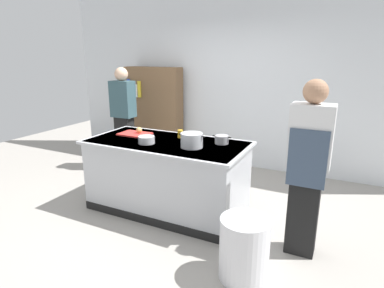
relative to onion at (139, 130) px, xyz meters
The scene contains 13 objects.
ground_plane 1.09m from the onion, 16.52° to the right, with size 10.00×10.00×0.00m, color #9E9991.
back_wall 2.09m from the onion, 75.47° to the left, with size 6.40×0.12×3.00m, color silver.
counter_island 0.72m from the onion, 16.58° to the right, with size 1.98×0.98×0.90m.
cutting_board 0.08m from the onion, 135.18° to the right, with size 0.40×0.28×0.02m, color red.
onion is the anchor object (origin of this frame).
stock_pot 0.92m from the onion, 14.48° to the right, with size 0.32×0.25×0.17m.
sauce_pan 1.14m from the onion, ahead, with size 0.23×0.16×0.10m.
mixing_bowl 0.46m from the onion, 43.81° to the right, with size 0.19×0.19×0.09m, color #B7BABF.
juice_cup 0.58m from the onion, ahead, with size 0.07×0.07×0.10m, color yellow.
trash_bin 2.13m from the onion, 28.84° to the right, with size 0.44×0.44×0.57m, color silver.
person_chef 2.20m from the onion, ahead, with size 0.38×0.25×1.72m.
person_guest 1.31m from the onion, 136.90° to the left, with size 0.38×0.24×1.72m.
bookshelf 1.85m from the onion, 116.89° to the left, with size 1.10×0.31×1.70m.
Camera 1 is at (1.94, -3.21, 1.93)m, focal length 29.81 mm.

